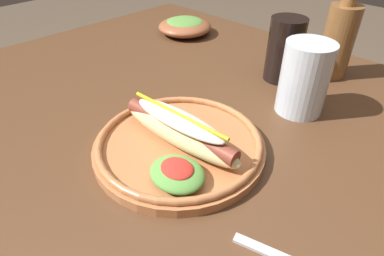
{
  "coord_description": "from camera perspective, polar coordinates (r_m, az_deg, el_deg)",
  "views": [
    {
      "loc": [
        0.37,
        -0.35,
        1.09
      ],
      "look_at": [
        0.06,
        -0.04,
        0.77
      ],
      "focal_mm": 30.19,
      "sensor_mm": 36.0,
      "label": 1
    }
  ],
  "objects": [
    {
      "name": "hot_dog_plate",
      "position": [
        0.53,
        -2.29,
        -2.45
      ],
      "size": [
        0.28,
        0.28,
        0.08
      ],
      "color": "#B77042",
      "rests_on": "dining_table"
    },
    {
      "name": "glass_bottle",
      "position": [
        0.81,
        24.52,
        14.28
      ],
      "size": [
        0.07,
        0.07,
        0.23
      ],
      "color": "brown",
      "rests_on": "dining_table"
    },
    {
      "name": "side_bowl",
      "position": [
        1.02,
        -1.27,
        17.61
      ],
      "size": [
        0.16,
        0.16,
        0.05
      ],
      "color": "brown",
      "rests_on": "dining_table"
    },
    {
      "name": "soda_cup",
      "position": [
        0.76,
        16.03,
        13.13
      ],
      "size": [
        0.08,
        0.08,
        0.14
      ],
      "primitive_type": "cylinder",
      "color": "black",
      "rests_on": "dining_table"
    },
    {
      "name": "water_cup",
      "position": [
        0.64,
        19.21,
        8.27
      ],
      "size": [
        0.09,
        0.09,
        0.14
      ],
      "primitive_type": "cylinder",
      "color": "silver",
      "rests_on": "dining_table"
    },
    {
      "name": "dining_table",
      "position": [
        0.67,
        -1.25,
        -4.78
      ],
      "size": [
        1.22,
        1.04,
        0.74
      ],
      "color": "#51331E",
      "rests_on": "ground_plane"
    }
  ]
}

